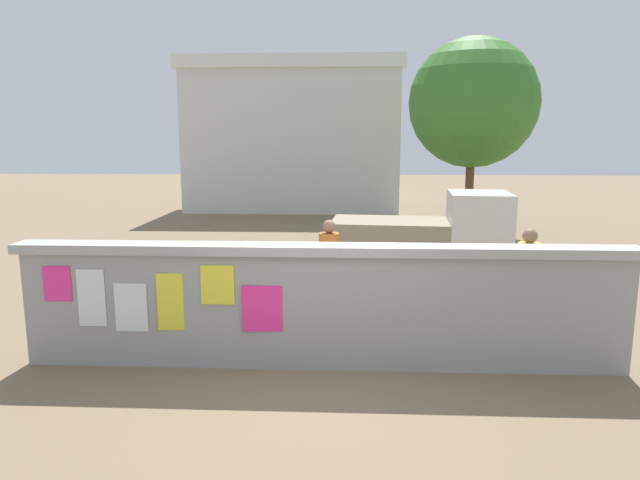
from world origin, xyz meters
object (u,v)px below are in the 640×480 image
Objects in this scene: auto_rickshaw_truck at (429,237)px; person_walking at (329,258)px; person_bystander at (528,270)px; bicycle_near at (228,312)px; tree_roadside at (473,103)px; motorcycle at (208,276)px.

auto_rickshaw_truck reaches higher than person_walking.
auto_rickshaw_truck is at bearing 107.45° from person_bystander.
bicycle_near is 1.03× the size of person_bystander.
bicycle_near is 1.03× the size of person_walking.
person_walking is (-1.99, -2.51, 0.09)m from auto_rickshaw_truck.
tree_roadside is at bearing 60.10° from bicycle_near.
person_bystander is 9.78m from tree_roadside.
bicycle_near is at bearing -119.90° from tree_roadside.
auto_rickshaw_truck reaches higher than motorcycle.
bicycle_near is 4.56m from person_bystander.
person_bystander reaches higher than motorcycle.
auto_rickshaw_truck is 2.30× the size of person_bystander.
tree_roadside is at bearing 51.00° from motorcycle.
tree_roadside is at bearing 64.60° from person_walking.
person_walking is (1.48, 1.10, 0.62)m from bicycle_near.
person_bystander is at bearing 4.35° from bicycle_near.
auto_rickshaw_truck reaches higher than bicycle_near.
person_walking is 9.87m from tree_roadside.
auto_rickshaw_truck is at bearing -108.86° from tree_roadside.
person_walking is (2.23, -0.76, 0.52)m from motorcycle.
tree_roadside is (2.05, 6.00, 3.04)m from auto_rickshaw_truck.
motorcycle is at bearing 111.85° from bicycle_near.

